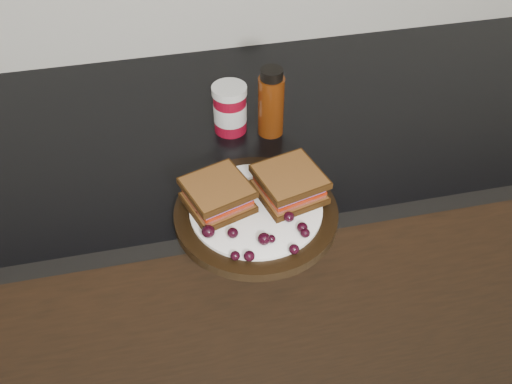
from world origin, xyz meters
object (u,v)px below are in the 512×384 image
(plate, at_px, (256,214))
(condiment_jar, at_px, (230,109))
(oil_bottle, at_px, (271,102))
(sandwich_left, at_px, (218,195))

(plate, relative_size, condiment_jar, 2.76)
(condiment_jar, xyz_separation_m, oil_bottle, (0.08, -0.02, 0.02))
(condiment_jar, distance_m, oil_bottle, 0.08)
(sandwich_left, height_order, oil_bottle, oil_bottle)
(plate, relative_size, oil_bottle, 1.94)
(plate, distance_m, sandwich_left, 0.08)
(condiment_jar, bearing_deg, plate, -90.70)
(plate, height_order, sandwich_left, sandwich_left)
(sandwich_left, relative_size, condiment_jar, 0.99)
(sandwich_left, height_order, condiment_jar, condiment_jar)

